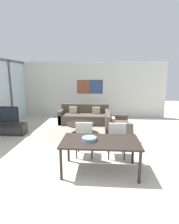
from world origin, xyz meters
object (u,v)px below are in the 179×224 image
Objects in this scene: coffee_table at (80,126)px; dining_chair_centre at (117,139)px; sofa_main at (84,117)px; fruit_bowl at (89,138)px; dining_chair_left at (85,138)px; dining_table at (100,144)px; sofa_side at (115,127)px; tv_console at (7,129)px; television at (6,115)px.

dining_chair_centre is at bearing -58.25° from coffee_table.
sofa_main is 4.10m from fruit_bowl.
fruit_bowl is at bearing -75.42° from dining_chair_left.
dining_chair_left is (-0.42, 0.67, -0.13)m from dining_table.
coffee_table is 1.07× the size of dining_chair_centre.
dining_chair_centre is at bearing 176.82° from sofa_side.
tv_console is 1.45× the size of television.
sofa_side is 4.26× the size of fruit_bowl.
sofa_side is at bearing -49.81° from sofa_main.
fruit_bowl is (0.52, -4.03, 0.50)m from sofa_main.
coffee_table is (0.00, -1.46, 0.02)m from sofa_main.
sofa_main is at bearing 32.91° from television.
tv_console is 1.39× the size of dining_chair_left.
fruit_bowl is at bearing -35.56° from tv_console.
dining_table is 1.75× the size of dining_chair_left.
dining_table is at bearing -73.51° from coffee_table.
dining_chair_left reaches higher than sofa_main.
sofa_main and sofa_side have the same top height.
coffee_table is at bearing 121.75° from dining_chair_centre.
fruit_bowl is (0.17, -0.67, 0.24)m from dining_chair_left.
fruit_bowl is (-0.24, 0.00, 0.11)m from dining_table.
sofa_main is (2.69, 1.74, 0.07)m from tv_console.
television is at bearing 90.00° from tv_console.
coffee_table is 1.07× the size of dining_chair_left.
dining_chair_left is at bearing 104.58° from fruit_bowl.
dining_chair_left is 1.00× the size of dining_chair_centre.
sofa_main is 3.57m from dining_chair_centre.
dining_chair_centre reaches higher than sofa_side.
sofa_main is 1.28× the size of dining_table.
sofa_side is (3.97, 0.22, 0.07)m from tv_console.
television is (0.00, 0.00, 0.51)m from tv_console.
coffee_table is at bearing 6.02° from television.
dining_chair_centre is at bearing -70.67° from sofa_main.
dining_chair_left is at bearing 153.12° from sofa_side.
dining_table reaches higher than tv_console.
coffee_table is (2.69, 0.28, -0.42)m from television.
sofa_side is at bearing 3.21° from tv_console.
sofa_side is at bearing 73.10° from fruit_bowl.
dining_chair_left is 0.83m from dining_chair_centre.
dining_chair_centre is 0.97m from fruit_bowl.
dining_chair_left is 2.99× the size of fruit_bowl.
television is 3.45m from dining_chair_left.
coffee_table is at bearing -90.00° from sofa_main.
dining_table is (0.76, -2.58, 0.37)m from coffee_table.
tv_console is 4.21m from dining_chair_centre.
tv_console is at bearing 93.21° from sofa_side.
dining_chair_left reaches higher than coffee_table.
sofa_main is 1.99m from sofa_side.
dining_table is 0.27m from fruit_bowl.
dining_chair_left reaches higher than dining_table.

